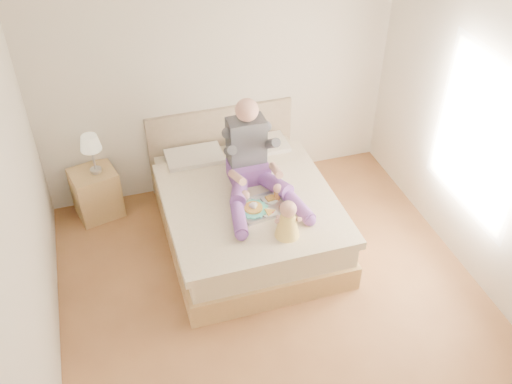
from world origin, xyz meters
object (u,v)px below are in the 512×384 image
object	(u,v)px
nightstand	(96,193)
tray	(262,206)
bed	(245,209)
baby	(287,221)
adult	(252,164)

from	to	relation	value
nightstand	tray	size ratio (longest dim) A/B	1.10
nightstand	tray	distance (m)	1.98
bed	nightstand	size ratio (longest dim) A/B	3.80
baby	tray	bearing A→B (deg)	114.08
nightstand	baby	size ratio (longest dim) A/B	1.46
nightstand	bed	bearing A→B (deg)	-41.88
bed	tray	xyz separation A→B (m)	(0.08, -0.36, 0.32)
nightstand	baby	world-z (taller)	baby
adult	tray	size ratio (longest dim) A/B	2.18
nightstand	adult	distance (m)	1.87
adult	tray	bearing A→B (deg)	-92.50
nightstand	adult	world-z (taller)	adult
tray	baby	xyz separation A→B (m)	(0.11, -0.43, 0.13)
bed	baby	world-z (taller)	baby
nightstand	adult	bearing A→B (deg)	-40.22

